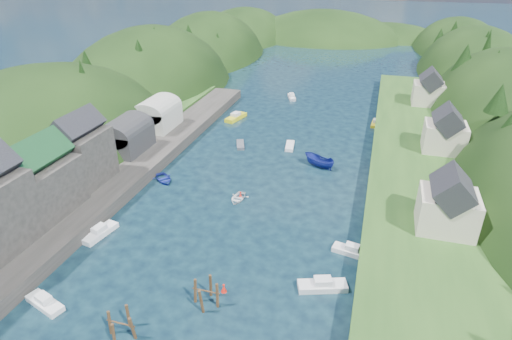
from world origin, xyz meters
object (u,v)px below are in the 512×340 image
(channel_buoy_near, at_px, (224,288))
(channel_buoy_far, at_px, (240,195))
(piling_cluster_near, at_px, (122,327))
(piling_cluster_far, at_px, (206,295))

(channel_buoy_near, relative_size, channel_buoy_far, 1.00)
(channel_buoy_near, distance_m, channel_buoy_far, 20.70)
(piling_cluster_near, relative_size, channel_buoy_far, 3.12)
(piling_cluster_far, distance_m, channel_buoy_near, 2.67)
(piling_cluster_far, bearing_deg, piling_cluster_near, -134.88)
(channel_buoy_far, bearing_deg, channel_buoy_near, -77.00)
(piling_cluster_near, xyz_separation_m, channel_buoy_far, (2.88, 28.86, -0.67))
(channel_buoy_near, height_order, channel_buoy_far, same)
(channel_buoy_far, bearing_deg, piling_cluster_far, -81.12)
(channel_buoy_near, bearing_deg, piling_cluster_near, -130.92)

